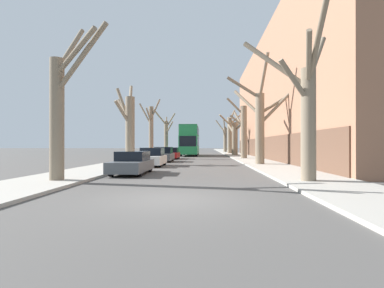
{
  "coord_description": "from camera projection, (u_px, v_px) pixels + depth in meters",
  "views": [
    {
      "loc": [
        1.04,
        -8.87,
        1.62
      ],
      "look_at": [
        -0.85,
        31.73,
        1.78
      ],
      "focal_mm": 28.0,
      "sensor_mm": 36.0,
      "label": 1
    }
  ],
  "objects": [
    {
      "name": "ground_plane",
      "position": [
        171.0,
        199.0,
        8.91
      ],
      "size": [
        300.0,
        300.0,
        0.0
      ],
      "primitive_type": "plane",
      "color": "#4C4947"
    },
    {
      "name": "sidewalk_left",
      "position": [
        171.0,
        153.0,
        59.13
      ],
      "size": [
        3.45,
        120.0,
        0.12
      ],
      "primitive_type": "cube",
      "color": "#A39E93",
      "rests_on": "ground"
    },
    {
      "name": "sidewalk_right",
      "position": [
        231.0,
        153.0,
        58.58
      ],
      "size": [
        3.45,
        120.0,
        0.12
      ],
      "primitive_type": "cube",
      "color": "#A39E93",
      "rests_on": "ground"
    },
    {
      "name": "building_facade_right",
      "position": [
        303.0,
        98.0,
        35.57
      ],
      "size": [
        10.08,
        45.25,
        14.45
      ],
      "color": "#93664C",
      "rests_on": "ground"
    },
    {
      "name": "street_tree_left_0",
      "position": [
        60.0,
        109.0,
        12.9
      ],
      "size": [
        2.95,
        3.03,
        7.22
      ],
      "color": "#7A6B56",
      "rests_on": "ground"
    },
    {
      "name": "street_tree_left_1",
      "position": [
        129.0,
        126.0,
        25.44
      ],
      "size": [
        1.97,
        3.43,
        7.1
      ],
      "color": "#7A6B56",
      "rests_on": "ground"
    },
    {
      "name": "street_tree_left_2",
      "position": [
        151.0,
        130.0,
        35.83
      ],
      "size": [
        2.78,
        1.97,
        7.07
      ],
      "color": "#7A6B56",
      "rests_on": "ground"
    },
    {
      "name": "street_tree_left_3",
      "position": [
        166.0,
        135.0,
        47.98
      ],
      "size": [
        3.23,
        4.61,
        7.13
      ],
      "color": "#7A6B56",
      "rests_on": "ground"
    },
    {
      "name": "street_tree_right_0",
      "position": [
        306.0,
        109.0,
        12.61
      ],
      "size": [
        3.67,
        3.78,
        6.73
      ],
      "color": "#7A6B56",
      "rests_on": "ground"
    },
    {
      "name": "street_tree_right_1",
      "position": [
        260.0,
        120.0,
        24.08
      ],
      "size": [
        5.79,
        4.21,
        8.61
      ],
      "color": "#7A6B56",
      "rests_on": "ground"
    },
    {
      "name": "street_tree_right_2",
      "position": [
        243.0,
        130.0,
        34.91
      ],
      "size": [
        2.37,
        2.48,
        7.22
      ],
      "color": "#7A6B56",
      "rests_on": "ground"
    },
    {
      "name": "street_tree_right_3",
      "position": [
        235.0,
        137.0,
        46.13
      ],
      "size": [
        2.18,
        4.03,
        5.88
      ],
      "color": "#7A6B56",
      "rests_on": "ground"
    },
    {
      "name": "street_tree_right_4",
      "position": [
        230.0,
        133.0,
        56.72
      ],
      "size": [
        4.82,
        3.53,
        8.35
      ],
      "color": "#7A6B56",
      "rests_on": "ground"
    },
    {
      "name": "street_tree_right_5",
      "position": [
        225.0,
        138.0,
        67.55
      ],
      "size": [
        2.6,
        3.82,
        7.43
      ],
      "color": "#7A6B56",
      "rests_on": "ground"
    },
    {
      "name": "double_decker_bus",
      "position": [
        190.0,
        139.0,
        46.23
      ],
      "size": [
        2.6,
        11.13,
        4.52
      ],
      "color": "#1E7F47",
      "rests_on": "ground"
    },
    {
      "name": "parked_car_0",
      "position": [
        132.0,
        163.0,
        16.86
      ],
      "size": [
        1.75,
        4.41,
        1.27
      ],
      "color": "#4C5156",
      "rests_on": "ground"
    },
    {
      "name": "parked_car_1",
      "position": [
        152.0,
        157.0,
        23.1
      ],
      "size": [
        1.8,
        3.96,
        1.42
      ],
      "color": "silver",
      "rests_on": "ground"
    },
    {
      "name": "parked_car_2",
      "position": [
        163.0,
        155.0,
        29.22
      ],
      "size": [
        1.78,
        4.01,
        1.44
      ],
      "color": "#4C5156",
      "rests_on": "ground"
    },
    {
      "name": "parked_car_3",
      "position": [
        171.0,
        153.0,
        35.24
      ],
      "size": [
        1.89,
        4.23,
        1.35
      ],
      "color": "maroon",
      "rests_on": "ground"
    }
  ]
}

